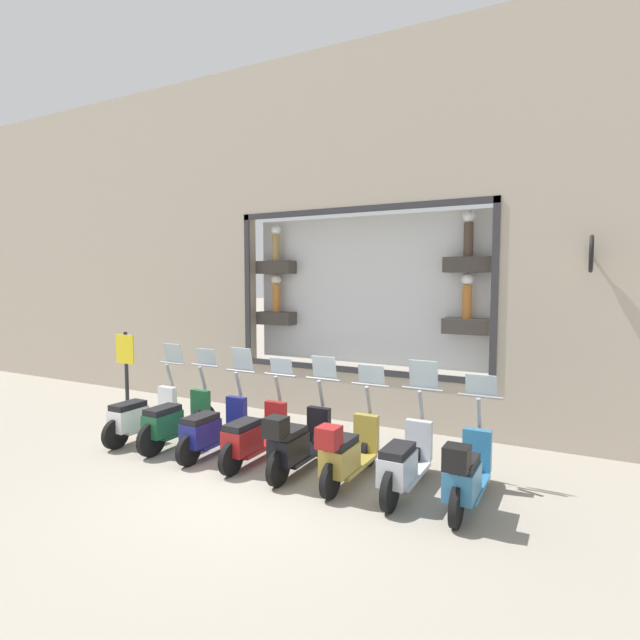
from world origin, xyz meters
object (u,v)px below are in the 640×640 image
at_px(scooter_navy_5, 212,429).
at_px(scooter_silver_1, 404,462).
at_px(scooter_black_3, 296,442).
at_px(scooter_olive_2, 347,452).
at_px(scooter_green_6, 175,421).
at_px(shop_sign_post, 126,376).
at_px(scooter_red_4, 253,436).
at_px(scooter_white_7, 141,416).
at_px(scooter_teal_0, 466,473).

bearing_deg(scooter_navy_5, scooter_silver_1, -89.94).
distance_m(scooter_black_3, scooter_navy_5, 1.62).
bearing_deg(scooter_olive_2, scooter_green_6, 88.77).
distance_m(scooter_green_6, shop_sign_post, 1.69).
relative_size(scooter_black_3, scooter_navy_5, 1.00).
xyz_separation_m(scooter_black_3, scooter_red_4, (0.06, 0.81, -0.05)).
distance_m(scooter_olive_2, scooter_black_3, 0.81).
bearing_deg(scooter_silver_1, shop_sign_post, 86.53).
xyz_separation_m(scooter_olive_2, shop_sign_post, (0.41, 4.79, 0.55)).
xyz_separation_m(scooter_white_7, shop_sign_post, (0.34, 0.74, 0.58)).
bearing_deg(scooter_olive_2, scooter_silver_1, -85.10).
height_order(scooter_teal_0, scooter_navy_5, scooter_navy_5).
bearing_deg(scooter_black_3, scooter_silver_1, -87.76).
xyz_separation_m(scooter_silver_1, scooter_black_3, (-0.06, 1.62, 0.03)).
relative_size(scooter_red_4, scooter_green_6, 0.99).
height_order(scooter_olive_2, scooter_white_7, scooter_white_7).
height_order(scooter_silver_1, scooter_red_4, scooter_silver_1).
distance_m(scooter_silver_1, scooter_navy_5, 3.24).
bearing_deg(shop_sign_post, scooter_silver_1, -93.47).
height_order(scooter_silver_1, scooter_olive_2, scooter_silver_1).
relative_size(scooter_silver_1, shop_sign_post, 0.97).
relative_size(scooter_teal_0, scooter_green_6, 0.99).
distance_m(scooter_green_6, scooter_white_7, 0.81).
height_order(scooter_olive_2, scooter_black_3, scooter_black_3).
bearing_deg(scooter_white_7, scooter_navy_5, -90.04).
bearing_deg(scooter_black_3, scooter_olive_2, -90.44).
relative_size(scooter_green_6, shop_sign_post, 0.97).
bearing_deg(scooter_teal_0, scooter_olive_2, 90.02).
relative_size(scooter_teal_0, scooter_white_7, 1.00).
bearing_deg(scooter_red_4, scooter_teal_0, -91.11).
height_order(scooter_olive_2, scooter_green_6, scooter_green_6).
bearing_deg(scooter_green_6, scooter_red_4, -90.22).
distance_m(scooter_red_4, scooter_white_7, 2.43).
distance_m(scooter_red_4, scooter_navy_5, 0.81).
height_order(scooter_green_6, shop_sign_post, shop_sign_post).
bearing_deg(scooter_white_7, scooter_olive_2, -90.95).
xyz_separation_m(scooter_navy_5, scooter_white_7, (0.00, 1.62, 0.01)).
height_order(scooter_teal_0, scooter_white_7, scooter_white_7).
bearing_deg(scooter_olive_2, scooter_black_3, 89.56).
bearing_deg(scooter_red_4, scooter_silver_1, -89.86).
bearing_deg(scooter_green_6, scooter_teal_0, -90.81).
relative_size(scooter_green_6, scooter_white_7, 1.01).
distance_m(scooter_olive_2, shop_sign_post, 4.84).
xyz_separation_m(scooter_green_6, scooter_white_7, (-0.00, 0.81, -0.01)).
xyz_separation_m(scooter_red_4, shop_sign_post, (0.35, 3.17, 0.59)).
bearing_deg(scooter_silver_1, scooter_olive_2, 94.90).
bearing_deg(scooter_white_7, shop_sign_post, 65.19).
relative_size(scooter_navy_5, scooter_white_7, 1.00).
relative_size(scooter_teal_0, scooter_red_4, 1.00).
bearing_deg(scooter_navy_5, shop_sign_post, 81.73).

